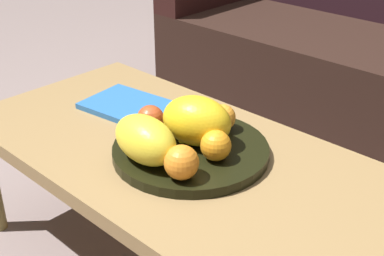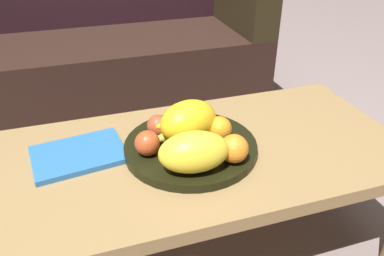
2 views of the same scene
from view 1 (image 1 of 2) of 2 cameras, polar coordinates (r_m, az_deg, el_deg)
name	(u,v)px [view 1 (image 1 of 2)]	position (r m, az deg, el deg)	size (l,w,h in m)	color
coffee_table	(189,170)	(1.29, -0.30, -4.59)	(1.26, 0.58, 0.39)	olive
couch	(366,55)	(2.30, 18.41, 7.53)	(1.70, 0.70, 0.90)	black
fruit_bowl	(192,151)	(1.26, 0.00, -2.51)	(0.38, 0.38, 0.03)	black
melon_large_front	(195,120)	(1.25, 0.37, 0.86)	(0.17, 0.12, 0.12)	yellow
melon_smaller_beside	(145,140)	(1.18, -5.12, -1.27)	(0.18, 0.11, 0.11)	yellow
orange_front	(223,118)	(1.32, 3.35, 1.13)	(0.07, 0.07, 0.07)	orange
orange_left	(217,145)	(1.19, 2.70, -1.87)	(0.07, 0.07, 0.07)	orange
orange_right	(181,162)	(1.12, -1.16, -3.77)	(0.08, 0.08, 0.08)	orange
apple_front	(150,119)	(1.32, -4.55, 1.02)	(0.07, 0.07, 0.07)	#B14621
apple_left	(188,115)	(1.34, -0.42, 1.47)	(0.06, 0.06, 0.06)	#B4432A
banana_bunch	(199,127)	(1.29, 0.76, 0.10)	(0.17, 0.15, 0.06)	yellow
magazine	(129,106)	(1.51, -6.87, 2.39)	(0.25, 0.18, 0.02)	#2965AE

